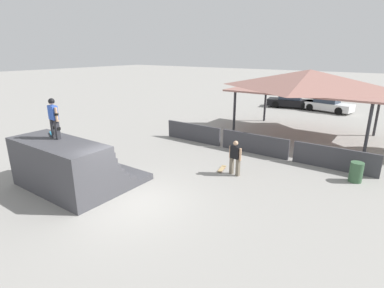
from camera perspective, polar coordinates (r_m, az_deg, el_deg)
ground_plane at (r=11.20m, az=-11.53°, el=-10.84°), size 160.00×160.00×0.00m
quarter_pipe_ramp at (r=12.77m, az=-22.34°, el=-4.05°), size 4.35×3.67×1.97m
skater_on_deck at (r=12.54m, az=-24.88°, el=4.92°), size 0.67×0.24×1.56m
skateboard_on_deck at (r=13.31m, az=-24.96°, el=1.82°), size 0.78×0.50×0.09m
bystander_walking at (r=13.09m, az=8.22°, el=-2.29°), size 0.63×0.27×1.56m
skateboard_on_ground at (r=13.83m, az=5.73°, el=-4.68°), size 0.37×0.81×0.09m
barrier_fence at (r=16.15m, az=11.74°, el=0.05°), size 11.57×0.12×1.05m
pavilion_shelter at (r=20.02m, az=21.47°, el=11.17°), size 8.74×5.98×4.15m
trash_bin at (r=14.17m, az=28.78°, el=-4.70°), size 0.52×0.52×0.85m
parked_car_black at (r=30.42m, az=18.31°, el=7.73°), size 4.54×2.34×1.27m
parked_car_white at (r=29.57m, az=24.38°, el=6.81°), size 4.36×2.33×1.27m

